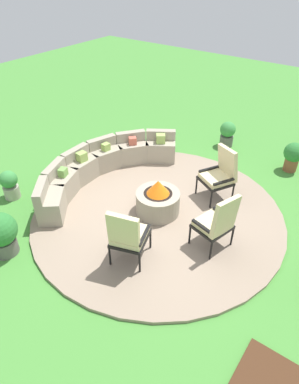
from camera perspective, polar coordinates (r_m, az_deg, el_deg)
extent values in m
plane|color=#478C38|center=(6.74, 1.37, -3.69)|extent=(24.00, 24.00, 0.00)
cylinder|color=gray|center=(6.72, 1.38, -3.50)|extent=(4.90, 4.90, 0.06)
cylinder|color=#9E937F|center=(6.56, 1.41, -1.78)|extent=(0.85, 0.85, 0.45)
cylinder|color=black|center=(6.44, 1.43, -0.42)|extent=(0.55, 0.55, 0.06)
cone|color=orange|center=(6.34, 1.46, 0.82)|extent=(0.44, 0.44, 0.28)
cube|color=#9E937F|center=(8.25, 1.86, 6.98)|extent=(0.76, 0.83, 0.49)
cube|color=#9E937F|center=(8.21, 1.94, 9.66)|extent=(0.52, 0.67, 0.23)
cube|color=#9E937F|center=(8.18, -2.88, 6.71)|extent=(0.83, 0.78, 0.49)
cube|color=#9E937F|center=(8.14, -3.21, 9.39)|extent=(0.65, 0.55, 0.23)
cube|color=#9E937F|center=(7.98, -7.37, 5.62)|extent=(0.80, 0.64, 0.49)
cube|color=#9E937F|center=(7.92, -8.09, 8.28)|extent=(0.71, 0.37, 0.23)
cube|color=#9E937F|center=(7.65, -11.31, 3.74)|extent=(0.71, 0.46, 0.49)
cube|color=#9E937F|center=(7.57, -12.41, 6.36)|extent=(0.70, 0.17, 0.23)
cube|color=#9E937F|center=(7.22, -14.36, 1.10)|extent=(0.81, 0.66, 0.49)
cube|color=#9E937F|center=(7.09, -15.82, 3.66)|extent=(0.71, 0.39, 0.23)
cube|color=#9E937F|center=(6.71, -16.13, -2.20)|extent=(0.82, 0.79, 0.49)
cube|color=#9E937F|center=(6.54, -17.88, 0.24)|extent=(0.64, 0.57, 0.23)
cube|color=#93B756|center=(7.44, -11.35, 5.87)|extent=(0.22, 0.19, 0.20)
cube|color=#BC5B47|center=(7.98, -2.87, 8.62)|extent=(0.23, 0.22, 0.17)
cube|color=#93B756|center=(8.04, 1.90, 8.99)|extent=(0.27, 0.27, 0.21)
cube|color=#93B756|center=(7.78, -7.37, 7.55)|extent=(0.18, 0.16, 0.16)
cube|color=#70A34C|center=(7.02, -14.40, 3.25)|extent=(0.20, 0.19, 0.17)
cylinder|color=black|center=(5.96, -4.57, -6.95)|extent=(0.04, 0.04, 0.38)
cylinder|color=black|center=(5.83, 0.15, -8.01)|extent=(0.04, 0.04, 0.38)
cylinder|color=black|center=(5.60, -6.71, -10.66)|extent=(0.04, 0.04, 0.38)
cylinder|color=black|center=(5.46, -1.67, -11.92)|extent=(0.04, 0.04, 0.38)
cube|color=black|center=(5.55, -3.27, -7.76)|extent=(0.74, 0.71, 0.05)
cube|color=beige|center=(5.50, -3.30, -7.24)|extent=(0.68, 0.65, 0.09)
cube|color=beige|center=(5.13, -4.43, -6.69)|extent=(0.31, 0.56, 0.71)
cube|color=black|center=(5.53, -5.70, -6.20)|extent=(0.50, 0.21, 0.04)
cube|color=black|center=(5.40, -0.87, -7.29)|extent=(0.50, 0.21, 0.04)
cylinder|color=black|center=(5.95, 6.80, -7.21)|extent=(0.04, 0.04, 0.38)
cylinder|color=black|center=(6.27, 10.32, -4.99)|extent=(0.04, 0.04, 0.38)
cylinder|color=black|center=(5.73, 10.31, -9.74)|extent=(0.04, 0.04, 0.38)
cylinder|color=black|center=(6.06, 13.76, -7.29)|extent=(0.04, 0.04, 0.38)
cube|color=black|center=(5.85, 10.54, -5.72)|extent=(0.69, 0.65, 0.05)
cube|color=beige|center=(5.80, 10.61, -5.21)|extent=(0.63, 0.60, 0.09)
cube|color=beige|center=(5.52, 12.65, -4.12)|extent=(0.59, 0.24, 0.71)
cube|color=black|center=(5.61, 8.91, -5.84)|extent=(0.16, 0.45, 0.04)
cube|color=black|center=(5.92, 12.35, -3.66)|extent=(0.16, 0.45, 0.04)
cylinder|color=black|center=(6.79, 10.32, -1.33)|extent=(0.04, 0.04, 0.38)
cylinder|color=black|center=(7.14, 7.92, 1.06)|extent=(0.04, 0.04, 0.38)
cylinder|color=black|center=(7.06, 13.85, -0.21)|extent=(0.04, 0.04, 0.38)
cylinder|color=black|center=(7.41, 11.37, 2.04)|extent=(0.04, 0.04, 0.38)
cube|color=black|center=(6.97, 11.06, 1.87)|extent=(0.77, 0.78, 0.05)
cube|color=beige|center=(6.93, 11.13, 2.34)|extent=(0.71, 0.72, 0.09)
cube|color=beige|center=(6.91, 13.04, 4.78)|extent=(0.37, 0.58, 0.70)
cube|color=black|center=(6.73, 12.43, 1.69)|extent=(0.44, 0.27, 0.04)
cube|color=black|center=(7.07, 10.01, 3.85)|extent=(0.44, 0.27, 0.04)
cylinder|color=#605B56|center=(6.37, -23.17, -8.35)|extent=(0.42, 0.42, 0.29)
cylinder|color=brown|center=(8.65, 22.70, 4.31)|extent=(0.31, 0.31, 0.31)
sphere|color=#2D7A33|center=(8.50, 23.19, 6.15)|extent=(0.46, 0.46, 0.46)
cylinder|color=#A89E8E|center=(7.66, -22.19, 0.04)|extent=(0.32, 0.32, 0.27)
sphere|color=#3D8E42|center=(7.50, -22.72, 1.98)|extent=(0.36, 0.36, 0.36)
sphere|color=#DB337A|center=(7.48, -22.56, 2.66)|extent=(0.15, 0.15, 0.15)
cylinder|color=#605B56|center=(9.28, 12.81, 8.42)|extent=(0.34, 0.34, 0.28)
sphere|color=#3D8E42|center=(9.14, 13.09, 10.25)|extent=(0.40, 0.40, 0.40)
sphere|color=#E55638|center=(9.14, 13.30, 10.83)|extent=(0.15, 0.15, 0.15)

